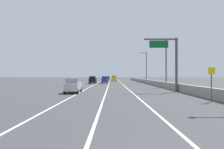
% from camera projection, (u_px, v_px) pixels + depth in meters
% --- Properties ---
extents(ground_plane, '(320.00, 320.00, 0.00)m').
position_uv_depth(ground_plane, '(116.00, 82.00, 67.95)').
color(ground_plane, '#38383A').
extents(lane_stripe_left, '(0.16, 130.00, 0.00)m').
position_uv_depth(lane_stripe_left, '(97.00, 83.00, 58.96)').
color(lane_stripe_left, silver).
rests_on(lane_stripe_left, ground_plane).
extents(lane_stripe_center, '(0.16, 130.00, 0.00)m').
position_uv_depth(lane_stripe_center, '(110.00, 83.00, 58.95)').
color(lane_stripe_center, silver).
rests_on(lane_stripe_center, ground_plane).
extents(lane_stripe_right, '(0.16, 130.00, 0.00)m').
position_uv_depth(lane_stripe_right, '(122.00, 83.00, 58.94)').
color(lane_stripe_right, silver).
rests_on(lane_stripe_right, ground_plane).
extents(jersey_barrier_right, '(0.60, 120.00, 1.10)m').
position_uv_depth(jersey_barrier_right, '(158.00, 84.00, 43.92)').
color(jersey_barrier_right, gray).
rests_on(jersey_barrier_right, ground_plane).
extents(overhead_sign_gantry, '(4.68, 0.36, 7.50)m').
position_uv_depth(overhead_sign_gantry, '(172.00, 58.00, 28.84)').
color(overhead_sign_gantry, '#47474C').
rests_on(overhead_sign_gantry, ground_plane).
extents(speed_advisory_sign, '(0.60, 0.11, 3.00)m').
position_uv_depth(speed_advisory_sign, '(212.00, 82.00, 18.06)').
color(speed_advisory_sign, '#4C4C51').
rests_on(speed_advisory_sign, ground_plane).
extents(lamp_post_right_second, '(2.14, 0.44, 9.28)m').
position_uv_depth(lamp_post_right_second, '(165.00, 59.00, 39.16)').
color(lamp_post_right_second, '#4C4C51').
rests_on(lamp_post_right_second, ground_plane).
extents(lamp_post_right_third, '(2.14, 0.44, 9.28)m').
position_uv_depth(lamp_post_right_third, '(146.00, 65.00, 62.70)').
color(lamp_post_right_third, '#4C4C51').
rests_on(lamp_post_right_third, ground_plane).
extents(car_red_0, '(1.90, 4.50, 2.01)m').
position_uv_depth(car_red_0, '(115.00, 78.00, 97.58)').
color(car_red_0, red).
rests_on(car_red_0, ground_plane).
extents(car_black_1, '(1.84, 4.12, 2.04)m').
position_uv_depth(car_black_1, '(93.00, 80.00, 56.49)').
color(car_black_1, black).
rests_on(car_black_1, ground_plane).
extents(car_blue_2, '(1.83, 4.74, 1.99)m').
position_uv_depth(car_blue_2, '(105.00, 80.00, 60.47)').
color(car_blue_2, '#1E389E').
rests_on(car_blue_2, ground_plane).
extents(car_yellow_3, '(1.95, 4.40, 2.14)m').
position_uv_depth(car_yellow_3, '(115.00, 78.00, 80.03)').
color(car_yellow_3, gold).
rests_on(car_yellow_3, ground_plane).
extents(car_silver_4, '(1.90, 4.55, 1.90)m').
position_uv_depth(car_silver_4, '(74.00, 86.00, 27.25)').
color(car_silver_4, '#B7B7BC').
rests_on(car_silver_4, ground_plane).
extents(car_green_5, '(2.00, 4.18, 1.88)m').
position_uv_depth(car_green_5, '(108.00, 78.00, 92.22)').
color(car_green_5, '#196033').
rests_on(car_green_5, ground_plane).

